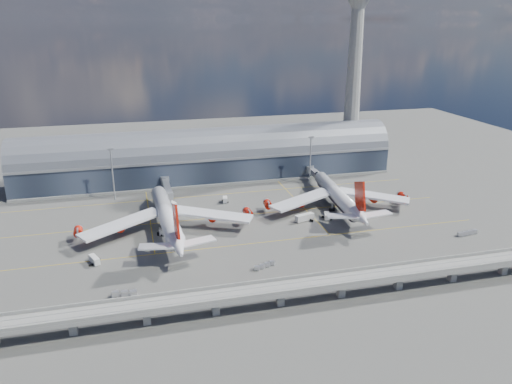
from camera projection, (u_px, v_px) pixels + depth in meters
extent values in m
plane|color=#474744|center=(241.00, 234.00, 203.16)|extent=(500.00, 500.00, 0.00)
cube|color=gold|center=(246.00, 244.00, 194.01)|extent=(200.00, 0.25, 0.01)
cube|color=gold|center=(231.00, 216.00, 221.46)|extent=(200.00, 0.25, 0.01)
cube|color=gold|center=(219.00, 194.00, 248.90)|extent=(200.00, 0.25, 0.01)
cube|color=gold|center=(149.00, 215.00, 222.38)|extent=(0.25, 80.00, 0.01)
cube|color=gold|center=(298.00, 202.00, 238.83)|extent=(0.25, 80.00, 0.01)
cube|color=#1F2633|center=(209.00, 166.00, 272.23)|extent=(200.00, 28.00, 14.00)
cylinder|color=slate|center=(209.00, 154.00, 269.93)|extent=(200.00, 28.00, 28.00)
cube|color=gray|center=(213.00, 160.00, 257.12)|extent=(200.00, 1.00, 1.20)
cube|color=gray|center=(209.00, 177.00, 274.33)|extent=(200.00, 30.00, 1.20)
cube|color=gray|center=(349.00, 159.00, 297.76)|extent=(18.00, 18.00, 8.00)
cone|color=gray|center=(353.00, 89.00, 284.30)|extent=(10.00, 10.00, 90.00)
cone|color=gray|center=(359.00, 1.00, 268.88)|extent=(16.00, 16.00, 8.00)
cube|color=gray|center=(280.00, 289.00, 151.03)|extent=(220.00, 8.50, 1.20)
cube|color=gray|center=(284.00, 292.00, 147.01)|extent=(220.00, 0.40, 1.20)
cube|color=gray|center=(277.00, 279.00, 154.33)|extent=(220.00, 0.40, 1.20)
cube|color=gray|center=(282.00, 290.00, 149.45)|extent=(220.00, 0.12, 0.12)
cube|color=gray|center=(279.00, 285.00, 152.19)|extent=(220.00, 0.12, 0.12)
cube|color=gray|center=(73.00, 326.00, 137.92)|extent=(2.20, 2.20, 5.00)
cube|color=gray|center=(147.00, 316.00, 142.62)|extent=(2.20, 2.20, 5.00)
cube|color=gray|center=(216.00, 307.00, 147.32)|extent=(2.20, 2.20, 5.00)
cube|color=gray|center=(280.00, 298.00, 152.02)|extent=(2.20, 2.20, 5.00)
cube|color=gray|center=(341.00, 289.00, 156.72)|extent=(2.20, 2.20, 5.00)
cube|color=gray|center=(398.00, 281.00, 161.42)|extent=(2.20, 2.20, 5.00)
cube|color=gray|center=(452.00, 274.00, 166.12)|extent=(2.20, 2.20, 5.00)
cube|color=gray|center=(503.00, 267.00, 170.81)|extent=(2.20, 2.20, 5.00)
cylinder|color=gray|center=(113.00, 175.00, 237.63)|extent=(0.70, 0.70, 25.00)
cube|color=gray|center=(110.00, 149.00, 233.46)|extent=(3.00, 0.40, 1.00)
cylinder|color=gray|center=(310.00, 161.00, 261.13)|extent=(0.70, 0.70, 25.00)
cube|color=gray|center=(311.00, 137.00, 256.96)|extent=(3.00, 0.40, 1.00)
cylinder|color=white|center=(166.00, 215.00, 204.76)|extent=(9.32, 57.40, 6.90)
cone|color=white|center=(158.00, 191.00, 233.52)|extent=(7.26, 8.91, 6.90)
cone|color=white|center=(179.00, 247.00, 173.76)|extent=(7.44, 13.21, 6.90)
cube|color=red|center=(176.00, 222.00, 173.89)|extent=(1.30, 12.91, 14.27)
cube|color=white|center=(122.00, 224.00, 198.16)|extent=(34.33, 25.03, 2.79)
cube|color=white|center=(211.00, 214.00, 208.03)|extent=(35.06, 22.77, 2.79)
cylinder|color=red|center=(120.00, 227.00, 200.56)|extent=(3.67, 5.53, 3.45)
cylinder|color=red|center=(78.00, 231.00, 196.17)|extent=(3.67, 5.53, 3.45)
cylinder|color=red|center=(211.00, 217.00, 210.80)|extent=(3.67, 5.53, 3.45)
cylinder|color=red|center=(248.00, 212.00, 215.18)|extent=(3.67, 5.53, 3.45)
cylinder|color=gray|center=(161.00, 210.00, 224.64)|extent=(0.54, 0.54, 3.23)
cylinder|color=gray|center=(160.00, 231.00, 201.58)|extent=(0.65, 0.65, 3.23)
cylinder|color=gray|center=(177.00, 229.00, 203.47)|extent=(0.65, 0.65, 3.23)
cylinder|color=black|center=(160.00, 234.00, 201.92)|extent=(2.44, 1.72, 1.62)
cylinder|color=black|center=(177.00, 232.00, 203.80)|extent=(2.44, 1.72, 1.62)
cylinder|color=white|center=(337.00, 194.00, 229.94)|extent=(10.82, 52.43, 6.25)
cone|color=white|center=(319.00, 176.00, 257.23)|extent=(6.98, 9.13, 6.25)
cone|color=white|center=(361.00, 218.00, 200.36)|extent=(7.36, 13.43, 6.25)
cube|color=red|center=(360.00, 196.00, 200.69)|extent=(1.89, 12.90, 14.26)
cube|color=white|center=(302.00, 200.00, 225.63)|extent=(33.28, 20.60, 2.67)
cube|color=white|center=(373.00, 196.00, 230.80)|extent=(31.93, 24.95, 2.67)
cylinder|color=black|center=(337.00, 198.00, 230.50)|extent=(9.41, 47.03, 5.31)
cylinder|color=red|center=(300.00, 202.00, 228.18)|extent=(3.91, 5.67, 3.45)
cylinder|color=red|center=(268.00, 204.00, 225.88)|extent=(3.91, 5.67, 3.45)
cylinder|color=red|center=(372.00, 198.00, 233.54)|extent=(3.91, 5.67, 3.45)
cylinder|color=red|center=(402.00, 196.00, 235.84)|extent=(3.91, 5.67, 3.45)
cylinder|color=gray|center=(325.00, 191.00, 248.61)|extent=(0.54, 0.54, 3.23)
cylinder|color=gray|center=(332.00, 208.00, 226.95)|extent=(0.65, 0.65, 3.23)
cylinder|color=gray|center=(346.00, 207.00, 228.01)|extent=(0.65, 0.65, 3.23)
cylinder|color=black|center=(332.00, 210.00, 227.29)|extent=(2.50, 1.82, 1.62)
cylinder|color=black|center=(346.00, 209.00, 228.34)|extent=(2.50, 1.82, 1.62)
cube|color=gray|center=(167.00, 187.00, 243.13)|extent=(3.00, 24.00, 3.00)
cube|color=gray|center=(169.00, 195.00, 232.15)|extent=(3.60, 3.60, 3.40)
cylinder|color=gray|center=(165.00, 180.00, 254.11)|extent=(4.40, 4.40, 4.00)
cylinder|color=gray|center=(169.00, 202.00, 233.30)|extent=(0.50, 0.50, 3.40)
cylinder|color=black|center=(170.00, 205.00, 233.74)|extent=(1.40, 0.80, 0.80)
cube|color=gray|center=(319.00, 177.00, 259.73)|extent=(3.00, 28.00, 3.00)
cube|color=gray|center=(329.00, 185.00, 246.92)|extent=(3.60, 3.60, 3.40)
cylinder|color=gray|center=(310.00, 169.00, 272.54)|extent=(4.40, 4.40, 4.00)
cylinder|color=gray|center=(329.00, 191.00, 248.07)|extent=(0.50, 0.50, 3.40)
cylinder|color=black|center=(329.00, 194.00, 248.52)|extent=(1.40, 0.80, 0.80)
cube|color=silver|center=(94.00, 260.00, 178.41)|extent=(4.34, 6.57, 2.33)
cylinder|color=black|center=(97.00, 260.00, 180.62)|extent=(2.38, 1.62, 0.81)
cylinder|color=black|center=(92.00, 265.00, 176.88)|extent=(2.38, 1.62, 0.81)
cube|color=silver|center=(164.00, 232.00, 201.80)|extent=(4.35, 2.08, 2.24)
cylinder|color=black|center=(168.00, 234.00, 202.41)|extent=(0.83, 2.17, 0.77)
cylinder|color=black|center=(161.00, 234.00, 201.83)|extent=(0.83, 2.17, 0.77)
cube|color=silver|center=(305.00, 217.00, 215.71)|extent=(8.93, 4.75, 2.79)
cylinder|color=black|center=(311.00, 220.00, 216.04)|extent=(1.67, 2.85, 0.97)
cylinder|color=black|center=(298.00, 220.00, 216.19)|extent=(1.67, 2.85, 0.97)
cube|color=silver|center=(327.00, 216.00, 218.01)|extent=(3.66, 5.82, 2.36)
cylinder|color=black|center=(324.00, 217.00, 219.74)|extent=(2.41, 1.47, 0.82)
cylinder|color=black|center=(329.00, 219.00, 216.96)|extent=(2.41, 1.47, 0.82)
cube|color=silver|center=(225.00, 199.00, 237.96)|extent=(2.75, 4.73, 2.32)
cylinder|color=black|center=(224.00, 200.00, 239.52)|extent=(2.33, 1.15, 0.80)
cylinder|color=black|center=(226.00, 202.00, 237.06)|extent=(2.33, 1.15, 0.80)
cube|color=silver|center=(172.00, 204.00, 231.93)|extent=(4.05, 5.70, 2.31)
cylinder|color=black|center=(174.00, 205.00, 233.85)|extent=(2.35, 1.64, 0.80)
cylinder|color=black|center=(171.00, 207.00, 230.68)|extent=(2.35, 1.64, 0.80)
cube|color=gray|center=(116.00, 296.00, 157.13)|extent=(2.82, 2.09, 0.32)
cube|color=#B1B1B6|center=(115.00, 294.00, 156.85)|extent=(2.38, 1.92, 1.62)
cube|color=gray|center=(125.00, 296.00, 157.41)|extent=(2.82, 2.09, 0.32)
cube|color=#B1B1B6|center=(124.00, 293.00, 157.13)|extent=(2.38, 1.92, 1.62)
cube|color=gray|center=(134.00, 295.00, 157.69)|extent=(2.82, 2.09, 0.32)
cube|color=#B1B1B6|center=(134.00, 293.00, 157.40)|extent=(2.38, 1.92, 1.62)
cube|color=gray|center=(257.00, 270.00, 173.85)|extent=(2.43, 2.03, 0.26)
cube|color=#B1B1B6|center=(257.00, 268.00, 173.63)|extent=(2.07, 1.83, 1.29)
cube|color=gray|center=(262.00, 268.00, 175.08)|extent=(2.43, 2.03, 0.26)
cube|color=#B1B1B6|center=(262.00, 266.00, 174.86)|extent=(2.07, 1.83, 1.29)
cube|color=gray|center=(267.00, 266.00, 176.31)|extent=(2.43, 2.03, 0.26)
cube|color=#B1B1B6|center=(267.00, 264.00, 176.09)|extent=(2.07, 1.83, 1.29)
cube|color=gray|center=(272.00, 264.00, 177.54)|extent=(2.43, 2.03, 0.26)
cube|color=#B1B1B6|center=(272.00, 263.00, 177.32)|extent=(2.07, 1.83, 1.29)
cube|color=gray|center=(460.00, 236.00, 200.88)|extent=(2.48, 1.83, 0.29)
cube|color=#B1B1B6|center=(460.00, 234.00, 200.63)|extent=(2.09, 1.68, 1.43)
cube|color=gray|center=(465.00, 235.00, 201.77)|extent=(2.48, 1.83, 0.29)
cube|color=#B1B1B6|center=(465.00, 233.00, 201.52)|extent=(2.09, 1.68, 1.43)
cube|color=gray|center=(470.00, 234.00, 202.66)|extent=(2.48, 1.83, 0.29)
cube|color=#B1B1B6|center=(470.00, 232.00, 202.41)|extent=(2.09, 1.68, 1.43)
cube|color=gray|center=(474.00, 233.00, 203.55)|extent=(2.48, 1.83, 0.29)
cube|color=#B1B1B6|center=(475.00, 231.00, 203.30)|extent=(2.09, 1.68, 1.43)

